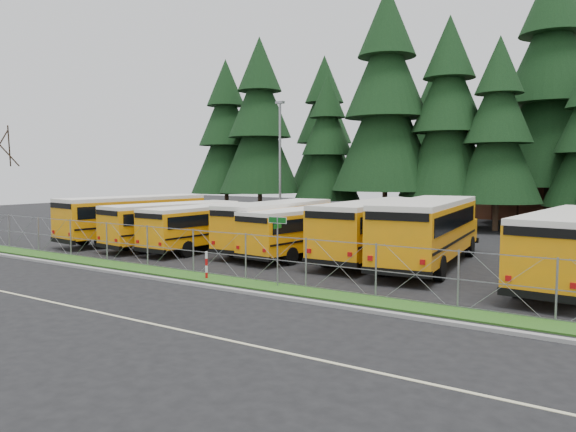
% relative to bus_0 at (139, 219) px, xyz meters
% --- Properties ---
extents(ground, '(120.00, 120.00, 0.00)m').
position_rel_bus_0_xyz_m(ground, '(14.57, -5.17, -1.49)').
color(ground, black).
rests_on(ground, ground).
extents(curb, '(50.00, 0.25, 0.12)m').
position_rel_bus_0_xyz_m(curb, '(14.57, -8.27, -1.43)').
color(curb, gray).
rests_on(curb, ground).
extents(grass_verge, '(50.00, 1.40, 0.06)m').
position_rel_bus_0_xyz_m(grass_verge, '(14.57, -6.87, -1.46)').
color(grass_verge, '#1B4B15').
rests_on(grass_verge, ground).
extents(road_lane_line, '(50.00, 0.12, 0.01)m').
position_rel_bus_0_xyz_m(road_lane_line, '(14.57, -13.17, -1.48)').
color(road_lane_line, beige).
rests_on(road_lane_line, ground).
extents(chainlink_fence, '(44.00, 0.10, 2.00)m').
position_rel_bus_0_xyz_m(chainlink_fence, '(14.57, -6.17, -0.49)').
color(chainlink_fence, gray).
rests_on(chainlink_fence, ground).
extents(brick_building, '(22.00, 10.00, 6.00)m').
position_rel_bus_0_xyz_m(brick_building, '(20.57, 34.83, 1.51)').
color(brick_building, brown).
rests_on(brick_building, ground).
extents(bus_0, '(4.15, 11.60, 2.97)m').
position_rel_bus_0_xyz_m(bus_0, '(0.00, 0.00, 0.00)').
color(bus_0, '#FF9508').
rests_on(bus_0, ground).
extents(bus_1, '(3.80, 10.45, 2.68)m').
position_rel_bus_0_xyz_m(bus_1, '(3.81, -0.36, -0.15)').
color(bus_1, '#FF9508').
rests_on(bus_1, ground).
extents(bus_2, '(2.53, 9.98, 2.61)m').
position_rel_bus_0_xyz_m(bus_2, '(6.17, -0.16, -0.18)').
color(bus_2, '#FF9508').
rests_on(bus_2, ground).
extents(bus_3, '(3.20, 10.95, 2.84)m').
position_rel_bus_0_xyz_m(bus_3, '(9.89, 1.71, -0.07)').
color(bus_3, '#FF9508').
rests_on(bus_3, ground).
extents(bus_4, '(3.36, 10.21, 2.63)m').
position_rel_bus_0_xyz_m(bus_4, '(12.38, 0.94, -0.17)').
color(bus_4, '#FF9508').
rests_on(bus_4, ground).
extents(bus_5, '(3.12, 11.77, 3.06)m').
position_rel_bus_0_xyz_m(bus_5, '(15.95, 1.86, 0.04)').
color(bus_5, '#FF9508').
rests_on(bus_5, ground).
extents(bus_6, '(4.31, 12.59, 3.23)m').
position_rel_bus_0_xyz_m(bus_6, '(18.85, 1.47, 0.13)').
color(bus_6, '#FF9508').
rests_on(bus_6, ground).
extents(bus_east, '(3.53, 11.70, 3.02)m').
position_rel_bus_0_xyz_m(bus_east, '(25.33, -0.03, 0.02)').
color(bus_east, '#FF9508').
rests_on(bus_east, ground).
extents(street_sign, '(0.84, 0.55, 2.81)m').
position_rel_bus_0_xyz_m(street_sign, '(15.52, -6.62, 0.55)').
color(street_sign, gray).
rests_on(street_sign, ground).
extents(striped_bollard, '(0.11, 0.11, 1.20)m').
position_rel_bus_0_xyz_m(striped_bollard, '(12.11, -7.01, -0.89)').
color(striped_bollard, '#B20C0C').
rests_on(striped_bollard, ground).
extents(light_standard, '(0.70, 0.35, 10.14)m').
position_rel_bus_0_xyz_m(light_standard, '(2.44, 12.61, 4.01)').
color(light_standard, gray).
rests_on(light_standard, ground).
extents(conifer_0, '(7.16, 7.16, 15.84)m').
position_rel_bus_0_xyz_m(conifer_0, '(-9.05, 19.65, 6.43)').
color(conifer_0, black).
rests_on(conifer_0, ground).
extents(conifer_1, '(7.76, 7.76, 17.16)m').
position_rel_bus_0_xyz_m(conifer_1, '(-3.84, 18.38, 7.09)').
color(conifer_1, black).
rests_on(conifer_1, ground).
extents(conifer_2, '(6.04, 6.04, 13.36)m').
position_rel_bus_0_xyz_m(conifer_2, '(2.56, 20.07, 5.19)').
color(conifer_2, black).
rests_on(conifer_2, ground).
extents(conifer_3, '(9.05, 9.05, 20.02)m').
position_rel_bus_0_xyz_m(conifer_3, '(8.49, 19.60, 8.52)').
color(conifer_3, black).
rests_on(conifer_3, ground).
extents(conifer_4, '(7.70, 7.70, 17.02)m').
position_rel_bus_0_xyz_m(conifer_4, '(13.53, 20.45, 7.02)').
color(conifer_4, black).
rests_on(conifer_4, ground).
extents(conifer_5, '(6.69, 6.69, 14.79)m').
position_rel_bus_0_xyz_m(conifer_5, '(17.56, 19.88, 5.91)').
color(conifer_5, black).
rests_on(conifer_5, ground).
extents(conifer_10, '(7.49, 7.49, 16.56)m').
position_rel_bus_0_xyz_m(conifer_10, '(-1.58, 26.64, 6.79)').
color(conifer_10, black).
rests_on(conifer_10, ground).
extents(conifer_11, '(6.72, 6.72, 14.87)m').
position_rel_bus_0_xyz_m(conifer_11, '(10.24, 27.07, 5.95)').
color(conifer_11, black).
rests_on(conifer_11, ground).
extents(conifer_12, '(10.17, 10.17, 22.48)m').
position_rel_bus_0_xyz_m(conifer_12, '(20.06, 27.01, 9.75)').
color(conifer_12, black).
rests_on(conifer_12, ground).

